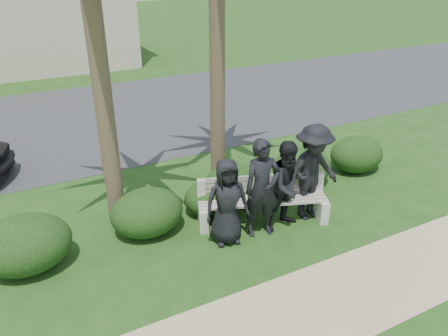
{
  "coord_description": "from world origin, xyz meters",
  "views": [
    {
      "loc": [
        -2.9,
        -5.49,
        4.64
      ],
      "look_at": [
        0.47,
        1.0,
        1.08
      ],
      "focal_mm": 35.0,
      "sensor_mm": 36.0,
      "label": 1
    }
  ],
  "objects_px": {
    "man_d": "(312,173)",
    "man_b": "(262,189)",
    "man_a": "(227,202)",
    "park_bench": "(262,203)",
    "man_c": "(288,185)"
  },
  "relations": [
    {
      "from": "man_d",
      "to": "man_b",
      "type": "bearing_deg",
      "value": 177.23
    },
    {
      "from": "man_a",
      "to": "park_bench",
      "type": "bearing_deg",
      "value": 26.83
    },
    {
      "from": "man_a",
      "to": "man_c",
      "type": "bearing_deg",
      "value": 6.96
    },
    {
      "from": "man_a",
      "to": "man_b",
      "type": "relative_size",
      "value": 0.86
    },
    {
      "from": "man_b",
      "to": "man_c",
      "type": "xyz_separation_m",
      "value": [
        0.56,
        -0.0,
        -0.07
      ]
    },
    {
      "from": "park_bench",
      "to": "man_d",
      "type": "relative_size",
      "value": 1.38
    },
    {
      "from": "man_b",
      "to": "man_d",
      "type": "distance_m",
      "value": 1.14
    },
    {
      "from": "man_b",
      "to": "man_d",
      "type": "relative_size",
      "value": 0.97
    },
    {
      "from": "man_a",
      "to": "man_b",
      "type": "xyz_separation_m",
      "value": [
        0.67,
        -0.07,
        0.13
      ]
    },
    {
      "from": "park_bench",
      "to": "man_c",
      "type": "bearing_deg",
      "value": -25.42
    },
    {
      "from": "park_bench",
      "to": "man_c",
      "type": "height_order",
      "value": "man_c"
    },
    {
      "from": "park_bench",
      "to": "man_d",
      "type": "xyz_separation_m",
      "value": [
        0.92,
        -0.29,
        0.57
      ]
    },
    {
      "from": "man_b",
      "to": "man_d",
      "type": "bearing_deg",
      "value": 12.18
    },
    {
      "from": "man_b",
      "to": "man_c",
      "type": "bearing_deg",
      "value": 9.44
    },
    {
      "from": "park_bench",
      "to": "man_d",
      "type": "height_order",
      "value": "man_d"
    }
  ]
}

